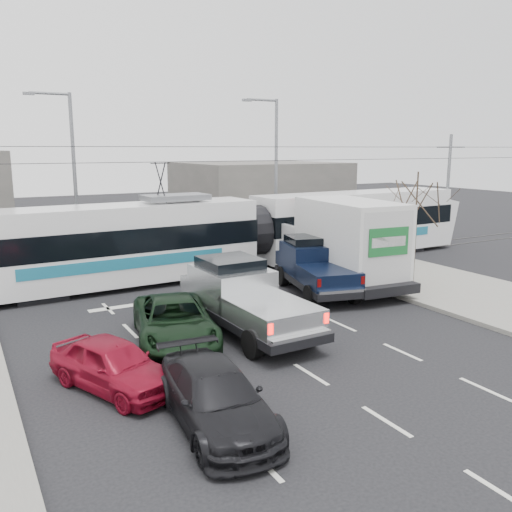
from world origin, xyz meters
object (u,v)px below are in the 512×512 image
tram (252,232)px  silver_pickup (242,296)px  street_lamp_near (274,165)px  red_car (113,365)px  traffic_signal (338,219)px  street_lamp_far (71,168)px  dark_car (216,397)px  navy_pickup (314,266)px  bare_tree (416,203)px  box_truck (341,243)px  green_car (175,321)px

tram → silver_pickup: bearing=-122.8°
street_lamp_near → red_car: street_lamp_near is taller
traffic_signal → street_lamp_far: 14.47m
red_car → traffic_signal: bearing=8.4°
street_lamp_near → dark_car: bearing=-124.4°
tram → silver_pickup: size_ratio=4.09×
navy_pickup → dark_car: 12.02m
tram → dark_car: (-8.44, -13.67, -1.27)m
traffic_signal → street_lamp_far: street_lamp_far is taller
bare_tree → navy_pickup: bare_tree is taller
navy_pickup → dark_car: size_ratio=1.28×
bare_tree → red_car: (-14.27, -3.77, -3.12)m
bare_tree → box_truck: size_ratio=0.62×
navy_pickup → dark_car: bearing=-121.4°
bare_tree → tram: (-4.31, 6.95, -1.85)m
traffic_signal → green_car: size_ratio=0.70×
street_lamp_near → green_car: size_ratio=1.74×
street_lamp_far → navy_pickup: street_lamp_far is taller
bare_tree → green_car: size_ratio=0.97×
box_truck → green_car: 9.95m
box_truck → street_lamp_near: bearing=82.8°
dark_car → box_truck: bearing=45.8°
traffic_signal → street_lamp_far: (-10.66, 9.50, 2.37)m
red_car → green_car: bearing=20.9°
green_car → red_car: green_car is taller
traffic_signal → dark_car: traffic_signal is taller
green_car → tram: bearing=62.3°
street_lamp_far → green_car: 15.47m
silver_pickup → box_truck: bearing=24.1°
navy_pickup → dark_car: navy_pickup is taller
box_truck → red_car: bearing=-148.5°
red_car → silver_pickup: bearing=4.8°
box_truck → navy_pickup: bearing=-162.6°
box_truck → dark_car: 13.63m
street_lamp_far → silver_pickup: size_ratio=1.37×
traffic_signal → red_car: traffic_signal is taller
street_lamp_far → tram: (7.47, -6.55, -3.17)m
bare_tree → box_truck: 3.66m
navy_pickup → red_car: 11.49m
green_car → box_truck: bearing=33.9°
bare_tree → street_lamp_far: 17.97m
box_truck → dark_car: bearing=-134.4°
traffic_signal → tram: 4.42m
street_lamp_near → green_car: bearing=-131.6°
dark_car → green_car: bearing=84.2°
bare_tree → silver_pickup: 9.60m
bare_tree → dark_car: bare_tree is taller
box_truck → navy_pickup: size_ratio=1.37×
red_car → street_lamp_near: bearing=25.3°
street_lamp_near → street_lamp_far: same height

